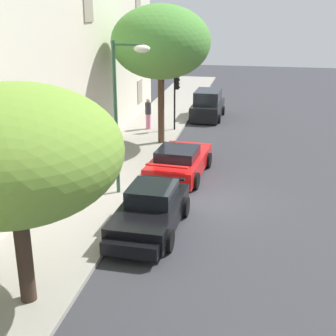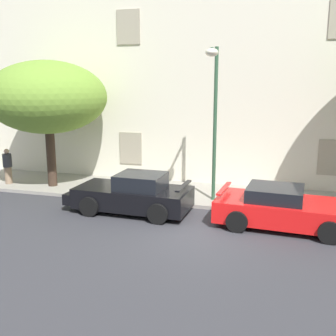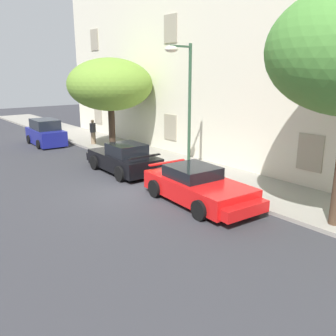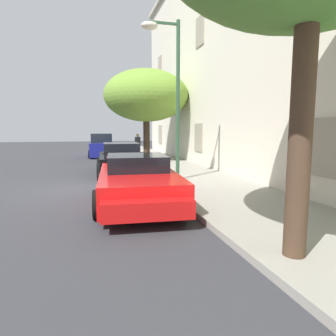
{
  "view_description": "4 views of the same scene",
  "coord_description": "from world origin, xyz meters",
  "views": [
    {
      "loc": [
        -16.68,
        -1.99,
        7.28
      ],
      "look_at": [
        0.44,
        1.32,
        1.09
      ],
      "focal_mm": 50.84,
      "sensor_mm": 36.0,
      "label": 1
    },
    {
      "loc": [
        2.34,
        -11.71,
        4.65
      ],
      "look_at": [
        -1.65,
        2.3,
        1.5
      ],
      "focal_mm": 42.38,
      "sensor_mm": 36.0,
      "label": 2
    },
    {
      "loc": [
        11.76,
        -7.56,
        4.72
      ],
      "look_at": [
        0.87,
        1.23,
        0.96
      ],
      "focal_mm": 37.98,
      "sensor_mm": 36.0,
      "label": 3
    },
    {
      "loc": [
        10.74,
        -0.04,
        2.07
      ],
      "look_at": [
        0.7,
        2.62,
        0.7
      ],
      "focal_mm": 31.89,
      "sensor_mm": 36.0,
      "label": 4
    }
  ],
  "objects": [
    {
      "name": "ground_plane",
      "position": [
        0.0,
        0.0,
        0.0
      ],
      "size": [
        80.0,
        80.0,
        0.0
      ],
      "primitive_type": "plane",
      "color": "#333338"
    },
    {
      "name": "sidewalk",
      "position": [
        0.0,
        4.02,
        0.07
      ],
      "size": [
        60.0,
        3.42,
        0.14
      ],
      "primitive_type": "cube",
      "color": "gray",
      "rests_on": "ground"
    },
    {
      "name": "sportscar_red_lead",
      "position": [
        -2.83,
        1.33,
        0.64
      ],
      "size": [
        4.59,
        2.22,
        1.45
      ],
      "color": "black",
      "rests_on": "ground"
    },
    {
      "name": "sportscar_yellow_flank",
      "position": [
        2.78,
        1.23,
        0.6
      ],
      "size": [
        4.95,
        2.53,
        1.32
      ],
      "color": "red",
      "rests_on": "ground"
    },
    {
      "name": "hatchback_parked",
      "position": [
        13.47,
        1.23,
        0.81
      ],
      "size": [
        3.98,
        2.03,
        1.82
      ],
      "color": "black",
      "rests_on": "ground"
    },
    {
      "name": "tree_near_kerb",
      "position": [
        7.01,
        2.95,
        5.29
      ],
      "size": [
        4.95,
        4.95,
        6.98
      ],
      "color": "#473323",
      "rests_on": "sidewalk"
    },
    {
      "name": "tree_midblock",
      "position": [
        -7.33,
        3.4,
        4.03
      ],
      "size": [
        5.07,
        5.07,
        5.45
      ],
      "color": "#38281E",
      "rests_on": "sidewalk"
    },
    {
      "name": "traffic_light",
      "position": [
        9.75,
        2.65,
        2.29
      ],
      "size": [
        0.22,
        0.36,
        3.13
      ],
      "color": "black",
      "rests_on": "sidewalk"
    },
    {
      "name": "street_lamp",
      "position": [
        -0.06,
        2.79,
        4.13
      ],
      "size": [
        0.44,
        1.42,
        5.79
      ],
      "color": "#2D5138",
      "rests_on": "sidewalk"
    },
    {
      "name": "pedestrian_admiring",
      "position": [
        9.62,
        4.26,
        1.06
      ],
      "size": [
        0.41,
        0.41,
        1.79
      ],
      "color": "pink",
      "rests_on": "sidewalk"
    }
  ]
}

